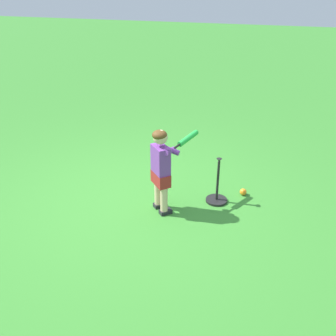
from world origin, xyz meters
TOP-DOWN VIEW (x-y plane):
  - ground_plane at (0.00, 0.00)m, footprint 40.00×40.00m
  - child_batter at (0.46, -0.09)m, footprint 0.47×0.74m
  - play_ball_midfield at (1.39, 0.55)m, footprint 0.09×0.09m
  - play_ball_center_lawn at (-0.13, 1.64)m, footprint 0.10×0.10m
  - batting_tee at (1.07, 0.30)m, footprint 0.28×0.28m

SIDE VIEW (x-z plane):
  - ground_plane at x=0.00m, z-range 0.00..0.00m
  - play_ball_midfield at x=1.39m, z-range 0.00..0.09m
  - play_ball_center_lawn at x=-0.13m, z-range 0.00..0.10m
  - batting_tee at x=1.07m, z-range -0.21..0.41m
  - child_batter at x=0.46m, z-range 0.11..1.19m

